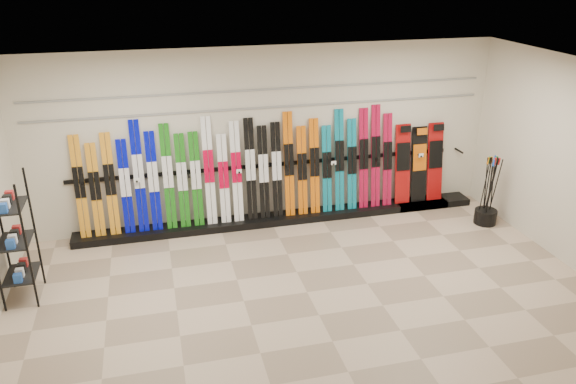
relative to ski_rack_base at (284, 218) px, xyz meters
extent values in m
plane|color=gray|center=(-0.22, -2.28, -0.06)|extent=(8.00, 8.00, 0.00)
plane|color=beige|center=(-0.22, 0.22, 1.44)|extent=(8.00, 0.00, 8.00)
plane|color=beige|center=(3.78, -2.28, 1.44)|extent=(0.00, 5.00, 5.00)
plane|color=silver|center=(-0.22, -2.28, 2.94)|extent=(8.00, 8.00, 0.00)
cube|color=black|center=(0.00, 0.00, 0.00)|extent=(8.00, 0.40, 0.12)
cube|color=orange|center=(-3.28, 0.06, 0.89)|extent=(0.17, 0.24, 1.65)
cube|color=orange|center=(-3.05, 0.05, 0.81)|extent=(0.17, 0.22, 1.51)
cube|color=orange|center=(-2.82, 0.06, 0.89)|extent=(0.17, 0.24, 1.66)
cube|color=#040AB2|center=(-2.59, 0.06, 0.83)|extent=(0.17, 0.23, 1.54)
cube|color=#040AB2|center=(-2.37, 0.08, 0.97)|extent=(0.17, 0.27, 1.83)
cube|color=#040AB2|center=(-2.15, 0.06, 0.87)|extent=(0.17, 0.24, 1.63)
cube|color=#1B6F15|center=(-1.91, 0.07, 0.93)|extent=(0.17, 0.26, 1.74)
cube|color=#1B6F15|center=(-1.69, 0.06, 0.84)|extent=(0.17, 0.23, 1.56)
cube|color=#1B6F15|center=(-1.47, 0.06, 0.85)|extent=(0.17, 0.23, 1.57)
cube|color=white|center=(-1.25, 0.07, 0.96)|extent=(0.17, 0.27, 1.80)
cube|color=white|center=(-1.01, 0.05, 0.81)|extent=(0.17, 0.22, 1.50)
cube|color=white|center=(-0.79, 0.07, 0.91)|extent=(0.17, 0.25, 1.70)
cube|color=black|center=(-0.55, 0.07, 0.93)|extent=(0.17, 0.26, 1.74)
cube|color=black|center=(-0.33, 0.06, 0.86)|extent=(0.17, 0.24, 1.60)
cube|color=black|center=(-0.10, 0.06, 0.88)|extent=(0.17, 0.24, 1.64)
cube|color=#DB630A|center=(0.11, 0.07, 0.96)|extent=(0.17, 0.26, 1.80)
cube|color=#DB630A|center=(0.34, 0.06, 0.83)|extent=(0.17, 0.23, 1.54)
cube|color=#DB630A|center=(0.57, 0.06, 0.89)|extent=(0.17, 0.24, 1.65)
cube|color=#0B7087|center=(0.79, 0.06, 0.82)|extent=(0.17, 0.23, 1.52)
cube|color=#0B7087|center=(1.02, 0.07, 0.95)|extent=(0.17, 0.26, 1.78)
cube|color=#0B7087|center=(1.25, 0.06, 0.86)|extent=(0.17, 0.24, 1.61)
cube|color=maroon|center=(1.47, 0.07, 0.95)|extent=(0.17, 0.26, 1.77)
cube|color=maroon|center=(1.69, 0.08, 0.97)|extent=(0.17, 0.27, 1.82)
cube|color=maroon|center=(1.92, 0.06, 0.89)|extent=(0.17, 0.24, 1.65)
cube|color=#990C0C|center=(2.23, 0.07, 0.78)|extent=(0.28, 0.22, 1.44)
cube|color=black|center=(2.54, 0.07, 0.75)|extent=(0.29, 0.21, 1.38)
cube|color=#990C0C|center=(2.87, 0.07, 0.77)|extent=(0.29, 0.22, 1.42)
cube|color=black|center=(-3.97, -1.44, 0.81)|extent=(0.40, 0.60, 1.75)
cylinder|color=black|center=(3.38, -0.93, 0.07)|extent=(0.38, 0.38, 0.25)
cylinder|color=black|center=(3.40, -0.94, 0.55)|extent=(0.02, 0.14, 1.18)
cylinder|color=black|center=(3.34, -0.99, 0.55)|extent=(0.03, 0.06, 1.18)
cylinder|color=black|center=(3.34, -0.99, 0.55)|extent=(0.04, 0.05, 1.18)
cylinder|color=black|center=(3.47, -0.88, 0.55)|extent=(0.04, 0.15, 1.17)
cylinder|color=black|center=(3.46, -0.96, 0.55)|extent=(0.06, 0.15, 1.17)
cylinder|color=black|center=(3.31, -0.88, 0.55)|extent=(0.09, 0.05, 1.18)
cylinder|color=black|center=(3.47, -0.83, 0.55)|extent=(0.04, 0.16, 1.17)
cylinder|color=black|center=(3.35, -0.86, 0.55)|extent=(0.13, 0.06, 1.18)
cylinder|color=black|center=(3.41, -0.93, 0.55)|extent=(0.09, 0.07, 1.18)
cylinder|color=black|center=(3.38, -0.87, 0.55)|extent=(0.04, 0.06, 1.18)
cube|color=gray|center=(-0.22, 0.20, 1.94)|extent=(7.60, 0.02, 0.03)
cube|color=gray|center=(-0.22, 0.20, 2.24)|extent=(7.60, 0.02, 0.03)
camera|label=1|loc=(-2.10, -8.63, 4.22)|focal=35.00mm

